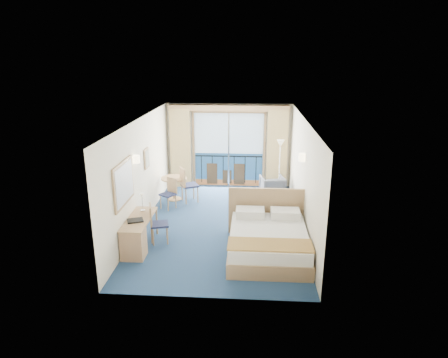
% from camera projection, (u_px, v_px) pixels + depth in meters
% --- Properties ---
extents(floor, '(6.50, 6.50, 0.00)m').
position_uv_depth(floor, '(221.00, 224.00, 10.25)').
color(floor, navy).
rests_on(floor, ground).
extents(room_walls, '(4.04, 6.54, 2.72)m').
position_uv_depth(room_walls, '(221.00, 157.00, 9.72)').
color(room_walls, white).
rests_on(room_walls, ground).
extents(balcony_door, '(2.36, 0.03, 2.52)m').
position_uv_depth(balcony_door, '(228.00, 152.00, 12.98)').
color(balcony_door, navy).
rests_on(balcony_door, room_walls).
extents(curtain_left, '(0.65, 0.22, 2.55)m').
position_uv_depth(curtain_left, '(181.00, 148.00, 12.90)').
color(curtain_left, tan).
rests_on(curtain_left, room_walls).
extents(curtain_right, '(0.65, 0.22, 2.55)m').
position_uv_depth(curtain_right, '(277.00, 150.00, 12.70)').
color(curtain_right, tan).
rests_on(curtain_right, room_walls).
extents(pelmet, '(3.80, 0.25, 0.18)m').
position_uv_depth(pelmet, '(229.00, 108.00, 12.44)').
color(pelmet, tan).
rests_on(pelmet, room_walls).
extents(mirror, '(0.05, 1.25, 0.95)m').
position_uv_depth(mirror, '(124.00, 183.00, 8.49)').
color(mirror, tan).
rests_on(mirror, room_walls).
extents(wall_print, '(0.04, 0.42, 0.52)m').
position_uv_depth(wall_print, '(147.00, 158.00, 10.33)').
color(wall_print, tan).
rests_on(wall_print, room_walls).
extents(sconce_left, '(0.18, 0.18, 0.18)m').
position_uv_depth(sconce_left, '(136.00, 159.00, 9.26)').
color(sconce_left, '#FEE9B2').
rests_on(sconce_left, room_walls).
extents(sconce_right, '(0.18, 0.18, 0.18)m').
position_uv_depth(sconce_right, '(302.00, 157.00, 9.43)').
color(sconce_right, '#FEE9B2').
rests_on(sconce_right, room_walls).
extents(bed, '(1.85, 2.20, 1.16)m').
position_uv_depth(bed, '(268.00, 240.00, 8.67)').
color(bed, tan).
rests_on(bed, ground).
extents(nightstand, '(0.39, 0.37, 0.51)m').
position_uv_depth(nightstand, '(293.00, 220.00, 9.88)').
color(nightstand, tan).
rests_on(nightstand, ground).
extents(phone, '(0.21, 0.18, 0.08)m').
position_uv_depth(phone, '(295.00, 209.00, 9.80)').
color(phone, white).
rests_on(phone, nightstand).
extents(armchair, '(0.81, 0.82, 0.64)m').
position_uv_depth(armchair, '(272.00, 186.00, 12.18)').
color(armchair, '#464955').
rests_on(armchair, ground).
extents(floor_lamp, '(0.24, 0.24, 1.74)m').
position_uv_depth(floor_lamp, '(280.00, 154.00, 11.98)').
color(floor_lamp, silver).
rests_on(floor_lamp, ground).
extents(desk, '(0.51, 1.47, 0.69)m').
position_uv_depth(desk, '(135.00, 239.00, 8.58)').
color(desk, tan).
rests_on(desk, ground).
extents(desk_chair, '(0.49, 0.48, 0.92)m').
position_uv_depth(desk_chair, '(156.00, 221.00, 9.13)').
color(desk_chair, '#1E2448').
rests_on(desk_chair, ground).
extents(folder, '(0.41, 0.37, 0.03)m').
position_uv_depth(folder, '(135.00, 220.00, 8.72)').
color(folder, black).
rests_on(folder, desk).
extents(desk_lamp, '(0.11, 0.11, 0.42)m').
position_uv_depth(desk_lamp, '(142.00, 199.00, 9.17)').
color(desk_lamp, silver).
rests_on(desk_lamp, desk).
extents(round_table, '(0.76, 0.76, 0.69)m').
position_uv_depth(round_table, '(174.00, 183.00, 11.87)').
color(round_table, tan).
rests_on(round_table, ground).
extents(table_chair_a, '(0.61, 0.61, 1.05)m').
position_uv_depth(table_chair_a, '(187.00, 183.00, 11.65)').
color(table_chair_a, '#1E2448').
rests_on(table_chair_a, ground).
extents(table_chair_b, '(0.52, 0.52, 0.87)m').
position_uv_depth(table_chair_b, '(170.00, 191.00, 11.24)').
color(table_chair_b, '#1E2448').
rests_on(table_chair_b, ground).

